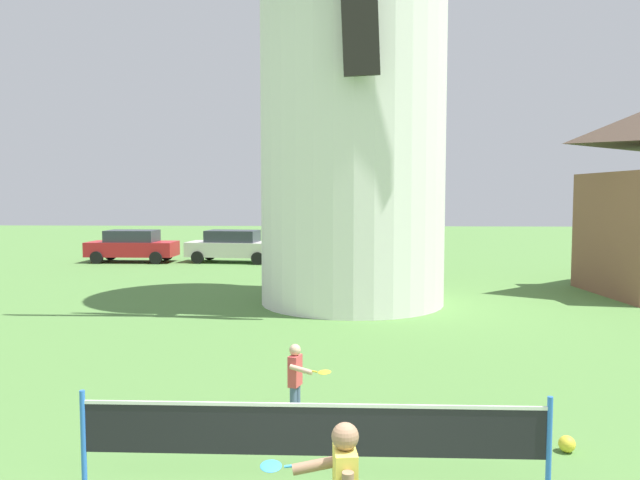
# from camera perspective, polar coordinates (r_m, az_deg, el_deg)

# --- Properties ---
(windmill) EXTENTS (8.71, 6.25, 14.89)m
(windmill) POSITION_cam_1_polar(r_m,az_deg,el_deg) (18.93, 3.08, 16.92)
(windmill) COLOR white
(windmill) RESTS_ON ground_plane
(tennis_net) EXTENTS (5.20, 0.06, 1.10)m
(tennis_net) POSITION_cam_1_polar(r_m,az_deg,el_deg) (7.05, -0.70, -17.30)
(tennis_net) COLOR blue
(tennis_net) RESTS_ON ground_plane
(player_far) EXTENTS (0.66, 0.62, 1.12)m
(player_far) POSITION_cam_1_polar(r_m,az_deg,el_deg) (9.09, -2.18, -12.64)
(player_far) COLOR slate
(player_far) RESTS_ON ground_plane
(stray_ball) EXTENTS (0.21, 0.21, 0.21)m
(stray_ball) POSITION_cam_1_polar(r_m,az_deg,el_deg) (8.79, 22.00, -17.19)
(stray_ball) COLOR yellow
(stray_ball) RESTS_ON ground_plane
(parked_car_red) EXTENTS (4.24, 1.92, 1.56)m
(parked_car_red) POSITION_cam_1_polar(r_m,az_deg,el_deg) (31.21, -17.07, -0.50)
(parked_car_red) COLOR red
(parked_car_red) RESTS_ON ground_plane
(parked_car_cream) EXTENTS (4.52, 2.30, 1.56)m
(parked_car_cream) POSITION_cam_1_polar(r_m,az_deg,el_deg) (30.02, -8.13, -0.53)
(parked_car_cream) COLOR silver
(parked_car_cream) RESTS_ON ground_plane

